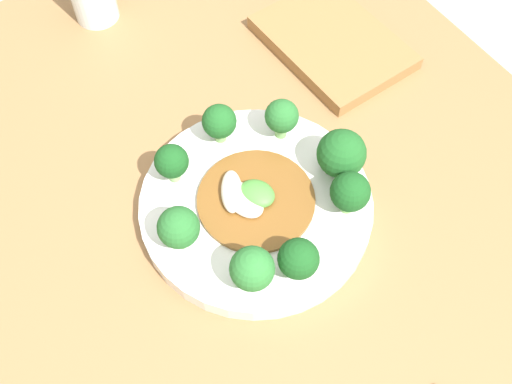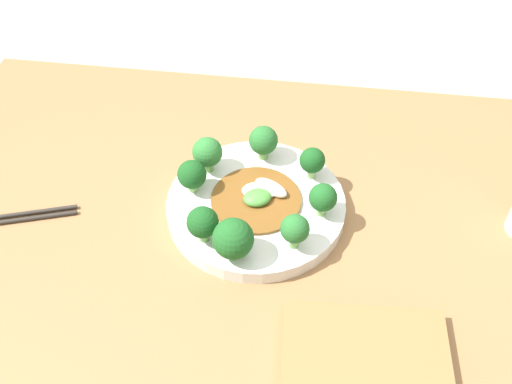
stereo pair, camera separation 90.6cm
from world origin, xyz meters
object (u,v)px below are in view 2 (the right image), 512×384
at_px(broccoli_south, 233,239).
at_px(stirfry_center, 259,196).
at_px(broccoli_west, 192,175).
at_px(broccoli_southeast, 295,229).
at_px(broccoli_southwest, 203,223).
at_px(cutting_board, 365,360).
at_px(broccoli_northeast, 312,161).
at_px(broccoli_east, 323,198).
at_px(chopsticks, 0,220).
at_px(broccoli_northwest, 207,153).
at_px(broccoli_north, 263,141).
at_px(plate, 256,206).

relative_size(broccoli_south, stirfry_center, 0.47).
height_order(broccoli_west, broccoli_southeast, broccoli_southeast).
height_order(broccoli_southwest, broccoli_south, broccoli_south).
distance_m(broccoli_southwest, cutting_board, 0.29).
height_order(broccoli_southwest, cutting_board, broccoli_southwest).
xyz_separation_m(broccoli_northeast, cutting_board, (0.09, -0.31, -0.05)).
height_order(broccoli_east, broccoli_southeast, broccoli_southeast).
relative_size(broccoli_southwest, chopsticks, 0.26).
xyz_separation_m(broccoli_southwest, broccoli_southeast, (0.13, 0.01, 0.00)).
xyz_separation_m(broccoli_northwest, chopsticks, (-0.30, -0.13, -0.06)).
bearing_deg(stirfry_center, broccoli_southwest, -127.81).
relative_size(broccoli_northwest, stirfry_center, 0.44).
distance_m(broccoli_southwest, chopsticks, 0.33).
relative_size(broccoli_north, cutting_board, 0.27).
xyz_separation_m(broccoli_north, stirfry_center, (0.01, -0.10, -0.03)).
bearing_deg(broccoli_east, chopsticks, -172.78).
bearing_deg(broccoli_north, stirfry_center, -86.76).
distance_m(broccoli_north, cutting_board, 0.39).
xyz_separation_m(broccoli_southwest, broccoli_south, (0.05, -0.02, 0.00)).
bearing_deg(broccoli_southwest, chopsticks, 178.17).
relative_size(broccoli_north, stirfry_center, 0.43).
bearing_deg(broccoli_south, plate, 80.81).
height_order(broccoli_southeast, cutting_board, broccoli_southeast).
height_order(broccoli_south, stirfry_center, broccoli_south).
relative_size(broccoli_southeast, chopsticks, 0.26).
xyz_separation_m(broccoli_east, chopsticks, (-0.49, -0.06, -0.05)).
relative_size(broccoli_south, cutting_board, 0.30).
xyz_separation_m(plate, broccoli_west, (-0.10, 0.01, 0.04)).
relative_size(broccoli_east, broccoli_west, 1.00).
relative_size(broccoli_northeast, chopsticks, 0.25).
relative_size(broccoli_east, broccoli_north, 0.93).
distance_m(broccoli_south, broccoli_southeast, 0.09).
xyz_separation_m(broccoli_north, broccoli_south, (-0.02, -0.21, -0.00)).
relative_size(broccoli_east, broccoli_northeast, 1.00).
relative_size(broccoli_west, cutting_board, 0.25).
distance_m(broccoli_south, cutting_board, 0.24).
xyz_separation_m(plate, chopsticks, (-0.39, -0.07, -0.01)).
relative_size(broccoli_west, broccoli_southeast, 0.97).
bearing_deg(broccoli_north, chopsticks, -155.81).
height_order(plate, broccoli_south, broccoli_south).
bearing_deg(broccoli_northwest, broccoli_southeast, -42.40).
xyz_separation_m(broccoli_northwest, broccoli_southeast, (0.15, -0.14, -0.00)).
bearing_deg(stirfry_center, broccoli_east, -9.43).
distance_m(broccoli_south, broccoli_northeast, 0.20).
distance_m(broccoli_north, broccoli_southeast, 0.19).
bearing_deg(stirfry_center, broccoli_southeast, -53.47).
xyz_separation_m(plate, stirfry_center, (0.00, 0.00, 0.02)).
xyz_separation_m(broccoli_southwest, broccoli_northwest, (-0.02, 0.14, 0.00)).
relative_size(broccoli_north, broccoli_northwest, 0.97).
distance_m(plate, broccoli_southeast, 0.11).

